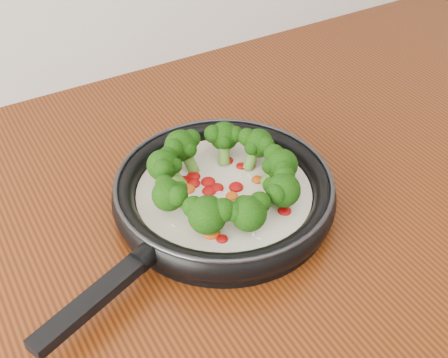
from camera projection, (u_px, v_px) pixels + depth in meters
skillet at (223, 192)px, 0.77m from camera, size 0.48×0.38×0.08m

